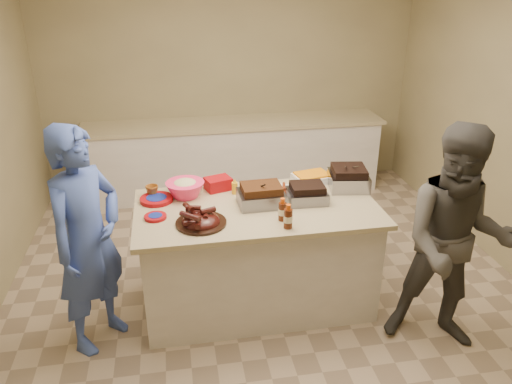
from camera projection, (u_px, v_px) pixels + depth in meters
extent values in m
cube|color=#47230F|center=(261.00, 204.00, 3.90)|extent=(0.36, 0.28, 0.11)
cube|color=black|center=(307.00, 201.00, 3.95)|extent=(0.31, 0.26, 0.09)
cube|color=gray|center=(348.00, 188.00, 4.20)|extent=(0.36, 0.36, 0.13)
cylinder|color=silver|center=(278.00, 192.00, 4.12)|extent=(0.33, 0.33, 0.05)
cube|color=orange|center=(312.00, 182.00, 4.32)|extent=(0.34, 0.28, 0.08)
cylinder|color=#431A0B|center=(282.00, 220.00, 3.66)|extent=(0.06, 0.06, 0.18)
cylinder|color=#431A0B|center=(288.00, 228.00, 3.55)|extent=(0.06, 0.06, 0.18)
cylinder|color=yellow|center=(235.00, 194.00, 4.09)|extent=(0.05, 0.05, 0.13)
imported|color=silver|center=(249.00, 200.00, 3.97)|extent=(0.15, 0.05, 0.15)
cylinder|color=maroon|center=(157.00, 201.00, 3.96)|extent=(0.26, 0.26, 0.03)
cylinder|color=maroon|center=(156.00, 218.00, 3.69)|extent=(0.17, 0.17, 0.02)
imported|color=#8F521A|center=(153.00, 197.00, 4.03)|extent=(0.10, 0.10, 0.10)
cube|color=maroon|center=(218.00, 189.00, 4.17)|extent=(0.24, 0.21, 0.10)
imported|color=#3D57AD|center=(103.00, 337.00, 3.82)|extent=(1.71, 1.52, 0.40)
imported|color=#4C4A44|center=(438.00, 338.00, 3.81)|extent=(1.38, 1.87, 0.64)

